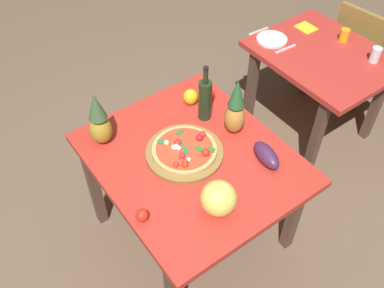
{
  "coord_description": "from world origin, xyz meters",
  "views": [
    {
      "loc": [
        1.23,
        -0.9,
        2.46
      ],
      "look_at": [
        -0.04,
        0.03,
        0.79
      ],
      "focal_mm": 40.07,
      "sensor_mm": 36.0,
      "label": 1
    }
  ],
  "objects_px": {
    "dining_chair": "(360,49)",
    "pineapple_left": "(99,121)",
    "pizza_board": "(184,153)",
    "drinking_glass_water": "(375,55)",
    "knife_utensil": "(286,49)",
    "display_table": "(192,167)",
    "wine_bottle": "(205,99)",
    "pineapple_right": "(235,110)",
    "tomato_near_board": "(142,215)",
    "drinking_glass_juice": "(344,35)",
    "napkin_folded": "(306,28)",
    "eggplant": "(266,155)",
    "dinner_plate": "(272,39)",
    "melon": "(219,198)",
    "bell_pepper": "(191,97)",
    "pizza": "(185,150)",
    "fork_utensil": "(259,31)",
    "background_table": "(321,67)",
    "tomato_beside_pepper": "(210,95)"
  },
  "relations": [
    {
      "from": "background_table",
      "to": "tomato_beside_pepper",
      "type": "bearing_deg",
      "value": -95.3
    },
    {
      "from": "dining_chair",
      "to": "pineapple_left",
      "type": "relative_size",
      "value": 2.52
    },
    {
      "from": "dining_chair",
      "to": "wine_bottle",
      "type": "distance_m",
      "value": 1.72
    },
    {
      "from": "display_table",
      "to": "tomato_beside_pepper",
      "type": "distance_m",
      "value": 0.5
    },
    {
      "from": "drinking_glass_water",
      "to": "dining_chair",
      "type": "bearing_deg",
      "value": 130.07
    },
    {
      "from": "dining_chair",
      "to": "pizza_board",
      "type": "xyz_separation_m",
      "value": [
        0.29,
        -1.94,
        0.27
      ]
    },
    {
      "from": "dining_chair",
      "to": "pineapple_left",
      "type": "bearing_deg",
      "value": 81.51
    },
    {
      "from": "drinking_glass_water",
      "to": "napkin_folded",
      "type": "height_order",
      "value": "drinking_glass_water"
    },
    {
      "from": "pineapple_left",
      "to": "knife_utensil",
      "type": "relative_size",
      "value": 1.87
    },
    {
      "from": "pineapple_left",
      "to": "drinking_glass_juice",
      "type": "relative_size",
      "value": 3.69
    },
    {
      "from": "pizza_board",
      "to": "drinking_glass_water",
      "type": "height_order",
      "value": "drinking_glass_water"
    },
    {
      "from": "pineapple_right",
      "to": "melon",
      "type": "height_order",
      "value": "pineapple_right"
    },
    {
      "from": "display_table",
      "to": "dining_chair",
      "type": "bearing_deg",
      "value": 99.63
    },
    {
      "from": "pineapple_left",
      "to": "dinner_plate",
      "type": "xyz_separation_m",
      "value": [
        -0.18,
        1.45,
        -0.14
      ]
    },
    {
      "from": "pineapple_right",
      "to": "bell_pepper",
      "type": "relative_size",
      "value": 3.62
    },
    {
      "from": "pizza",
      "to": "drinking_glass_juice",
      "type": "height_order",
      "value": "drinking_glass_juice"
    },
    {
      "from": "pineapple_left",
      "to": "tomato_beside_pepper",
      "type": "bearing_deg",
      "value": 84.58
    },
    {
      "from": "melon",
      "to": "napkin_folded",
      "type": "height_order",
      "value": "melon"
    },
    {
      "from": "pizza_board",
      "to": "tomato_near_board",
      "type": "relative_size",
      "value": 6.73
    },
    {
      "from": "dining_chair",
      "to": "pineapple_right",
      "type": "height_order",
      "value": "pineapple_right"
    },
    {
      "from": "drinking_glass_juice",
      "to": "knife_utensil",
      "type": "relative_size",
      "value": 0.51
    },
    {
      "from": "display_table",
      "to": "knife_utensil",
      "type": "relative_size",
      "value": 6.21
    },
    {
      "from": "dining_chair",
      "to": "fork_utensil",
      "type": "xyz_separation_m",
      "value": [
        -0.38,
        -0.79,
        0.26
      ]
    },
    {
      "from": "pizza_board",
      "to": "pizza",
      "type": "bearing_deg",
      "value": 14.75
    },
    {
      "from": "bell_pepper",
      "to": "napkin_folded",
      "type": "distance_m",
      "value": 1.2
    },
    {
      "from": "display_table",
      "to": "tomato_beside_pepper",
      "type": "bearing_deg",
      "value": 131.1
    },
    {
      "from": "wine_bottle",
      "to": "pineapple_left",
      "type": "xyz_separation_m",
      "value": [
        -0.18,
        -0.57,
        0.01
      ]
    },
    {
      "from": "background_table",
      "to": "fork_utensil",
      "type": "bearing_deg",
      "value": -158.36
    },
    {
      "from": "eggplant",
      "to": "tomato_beside_pepper",
      "type": "xyz_separation_m",
      "value": [
        -0.57,
        0.07,
        -0.01
      ]
    },
    {
      "from": "pineapple_right",
      "to": "tomato_near_board",
      "type": "relative_size",
      "value": 5.81
    },
    {
      "from": "eggplant",
      "to": "dinner_plate",
      "type": "relative_size",
      "value": 0.91
    },
    {
      "from": "display_table",
      "to": "eggplant",
      "type": "distance_m",
      "value": 0.42
    },
    {
      "from": "dining_chair",
      "to": "drinking_glass_juice",
      "type": "bearing_deg",
      "value": 92.41
    },
    {
      "from": "eggplant",
      "to": "tomato_beside_pepper",
      "type": "distance_m",
      "value": 0.58
    },
    {
      "from": "wine_bottle",
      "to": "drinking_glass_water",
      "type": "relative_size",
      "value": 3.46
    },
    {
      "from": "tomato_beside_pepper",
      "to": "fork_utensil",
      "type": "height_order",
      "value": "tomato_beside_pepper"
    },
    {
      "from": "pizza_board",
      "to": "bell_pepper",
      "type": "bearing_deg",
      "value": 139.62
    },
    {
      "from": "wine_bottle",
      "to": "napkin_folded",
      "type": "bearing_deg",
      "value": 105.17
    },
    {
      "from": "pineapple_left",
      "to": "pineapple_right",
      "type": "relative_size",
      "value": 0.93
    },
    {
      "from": "dining_chair",
      "to": "tomato_beside_pepper",
      "type": "distance_m",
      "value": 1.57
    },
    {
      "from": "pineapple_left",
      "to": "bell_pepper",
      "type": "xyz_separation_m",
      "value": [
        0.03,
        0.58,
        -0.1
      ]
    },
    {
      "from": "display_table",
      "to": "napkin_folded",
      "type": "distance_m",
      "value": 1.54
    },
    {
      "from": "background_table",
      "to": "pizza",
      "type": "distance_m",
      "value": 1.35
    },
    {
      "from": "pizza_board",
      "to": "knife_utensil",
      "type": "distance_m",
      "value": 1.2
    },
    {
      "from": "dinner_plate",
      "to": "tomato_beside_pepper",
      "type": "bearing_deg",
      "value": -71.96
    },
    {
      "from": "bell_pepper",
      "to": "tomato_beside_pepper",
      "type": "height_order",
      "value": "bell_pepper"
    },
    {
      "from": "bell_pepper",
      "to": "eggplant",
      "type": "xyz_separation_m",
      "value": [
        0.61,
        0.05,
        -0.0
      ]
    },
    {
      "from": "wine_bottle",
      "to": "drinking_glass_juice",
      "type": "distance_m",
      "value": 1.29
    },
    {
      "from": "melon",
      "to": "napkin_folded",
      "type": "distance_m",
      "value": 1.77
    },
    {
      "from": "tomato_near_board",
      "to": "drinking_glass_juice",
      "type": "bearing_deg",
      "value": 102.82
    }
  ]
}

